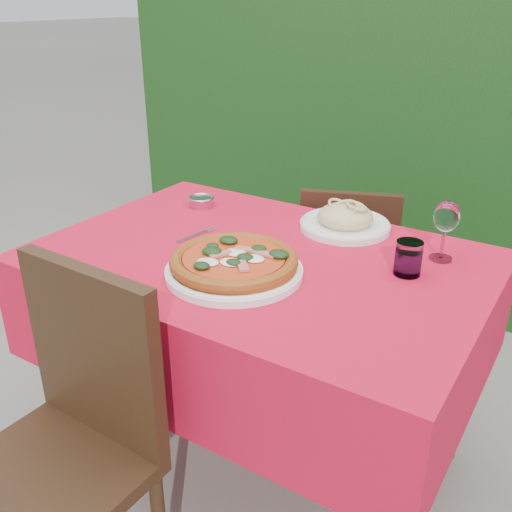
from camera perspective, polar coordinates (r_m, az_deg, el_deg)
The scene contains 11 objects.
ground at distance 2.05m, azimuth 0.30°, elevation -19.21°, with size 60.00×60.00×0.00m, color slate.
hedge at distance 2.95m, azimuth 17.12°, elevation 13.75°, with size 3.20×0.55×1.78m.
dining_table at distance 1.69m, azimuth 0.34°, elevation -4.52°, with size 1.26×0.86×0.75m.
chair_near at distance 1.43m, azimuth -18.24°, elevation -16.39°, with size 0.41×0.41×0.89m.
chair_far at distance 2.25m, azimuth 9.05°, elevation -1.24°, with size 0.46×0.46×0.79m.
pizza_plate at distance 1.50m, azimuth -2.22°, elevation -0.82°, with size 0.37×0.37×0.07m.
pasta_plate at distance 1.82m, azimuth 8.91°, elevation 3.54°, with size 0.28×0.28×0.08m.
water_glass at distance 1.55m, azimuth 14.97°, elevation -0.36°, with size 0.07×0.07×0.09m.
wine_glass at distance 1.63m, azimuth 18.50°, elevation 3.52°, with size 0.07×0.07×0.17m.
fork at distance 1.75m, azimuth -6.35°, elevation 1.96°, with size 0.02×0.16×0.00m, color #ADADB4.
steel_ramekin at distance 2.01m, azimuth -5.47°, elevation 5.40°, with size 0.08×0.08×0.03m, color #B6B6BD.
Camera 1 is at (0.79, -1.25, 1.42)m, focal length 40.00 mm.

